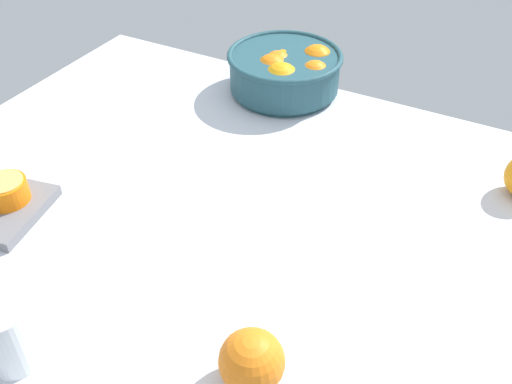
# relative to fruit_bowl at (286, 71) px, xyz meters

# --- Properties ---
(ground_plane) EXTENTS (1.43, 0.98, 0.03)m
(ground_plane) POSITION_rel_fruit_bowl_xyz_m (0.18, -0.41, -0.07)
(ground_plane) COLOR silver
(fruit_bowl) EXTENTS (0.26, 0.26, 0.10)m
(fruit_bowl) POSITION_rel_fruit_bowl_xyz_m (0.00, 0.00, 0.00)
(fruit_bowl) COLOR #234C56
(fruit_bowl) RESTS_ON ground_plane
(juice_glass) EXTENTS (0.07, 0.07, 0.10)m
(juice_glass) POSITION_rel_fruit_bowl_xyz_m (-0.00, -0.82, -0.01)
(juice_glass) COLOR white
(juice_glass) RESTS_ON ground_plane
(orange_half_0) EXTENTS (0.08, 0.08, 0.04)m
(orange_half_0) POSITION_rel_fruit_bowl_xyz_m (-0.25, -0.59, -0.01)
(orange_half_0) COLOR orange
(orange_half_0) RESTS_ON cutting_board
(loose_orange_0) EXTENTS (0.09, 0.09, 0.09)m
(loose_orange_0) POSITION_rel_fruit_bowl_xyz_m (0.29, -0.70, -0.01)
(loose_orange_0) COLOR orange
(loose_orange_0) RESTS_ON ground_plane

